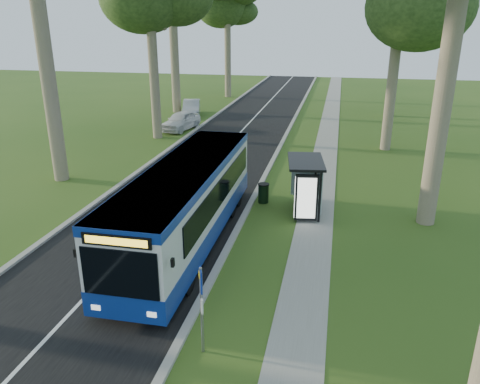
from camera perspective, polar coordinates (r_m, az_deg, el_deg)
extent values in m
plane|color=#305319|center=(15.73, -3.12, -10.08)|extent=(120.00, 120.00, 0.00)
cube|color=black|center=(25.44, -4.98, 1.95)|extent=(7.00, 100.00, 0.02)
cube|color=#9E9B93|center=(24.67, 2.83, 1.54)|extent=(0.25, 100.00, 0.12)
cube|color=#9E9B93|center=(26.61, -12.23, 2.50)|extent=(0.25, 100.00, 0.12)
cube|color=white|center=(25.43, -4.98, 1.98)|extent=(0.12, 100.00, 0.00)
cube|color=gray|center=(24.43, 9.79, 0.95)|extent=(1.50, 100.00, 0.02)
cube|color=white|center=(17.39, -6.46, -1.03)|extent=(2.40, 11.28, 2.68)
cube|color=navy|center=(17.76, -6.34, -3.93)|extent=(2.43, 11.31, 0.75)
cube|color=navy|center=(17.00, -6.61, 2.71)|extent=(2.43, 11.31, 0.30)
cube|color=black|center=(12.61, -14.54, -9.61)|extent=(2.11, 0.06, 1.36)
cube|color=yellow|center=(12.16, -15.00, -5.83)|extent=(1.69, 0.03, 0.21)
cube|color=black|center=(13.35, -13.91, -14.39)|extent=(2.26, 0.13, 0.28)
cylinder|color=black|center=(15.36, -14.15, -9.43)|extent=(0.27, 0.98, 0.98)
cylinder|color=black|center=(14.62, -6.55, -10.50)|extent=(0.27, 0.98, 0.98)
cylinder|color=black|center=(21.04, -6.30, -0.66)|extent=(0.27, 0.98, 0.98)
cylinder|color=black|center=(20.50, -0.69, -1.09)|extent=(0.27, 0.98, 0.98)
cylinder|color=gray|center=(11.88, -4.67, -14.27)|extent=(0.08, 0.08, 2.41)
cube|color=navy|center=(11.42, -4.79, -10.68)|extent=(0.16, 0.33, 0.60)
cylinder|color=yellow|center=(11.36, -4.99, -10.03)|extent=(0.09, 0.20, 0.21)
cube|color=white|center=(11.78, -4.70, -13.49)|extent=(0.15, 0.29, 0.38)
cube|color=black|center=(19.37, 9.25, -0.67)|extent=(0.10, 0.10, 2.24)
cube|color=black|center=(21.53, 9.59, 1.45)|extent=(0.10, 0.10, 2.24)
cube|color=black|center=(20.11, 8.04, 3.70)|extent=(1.83, 2.90, 0.11)
cube|color=silver|center=(20.41, 9.65, 0.67)|extent=(0.35, 2.26, 1.79)
cube|color=black|center=(19.29, 7.59, -0.66)|extent=(0.95, 0.27, 1.97)
cube|color=white|center=(19.21, 7.57, -0.75)|extent=(0.76, 0.12, 1.74)
cube|color=black|center=(20.95, 8.58, -1.10)|extent=(0.56, 1.64, 0.05)
cylinder|color=black|center=(21.57, 2.87, -0.18)|extent=(0.48, 0.48, 0.87)
cylinder|color=black|center=(21.41, 2.89, 0.95)|extent=(0.52, 0.52, 0.05)
imported|color=silver|center=(36.63, -7.23, 8.61)|extent=(2.39, 4.36, 1.40)
imported|color=#A5A8AD|center=(42.52, -5.93, 10.20)|extent=(2.40, 4.29, 1.34)
cylinder|color=#7A6B56|center=(25.43, -22.75, 15.71)|extent=(0.74, 0.74, 13.22)
cylinder|color=#7A6B56|center=(33.68, -10.53, 15.26)|extent=(0.66, 0.66, 10.50)
cylinder|color=#7A6B56|center=(43.64, -8.12, 18.76)|extent=(0.76, 0.76, 14.05)
cylinder|color=#7A6B56|center=(52.58, -1.52, 17.56)|extent=(0.68, 0.68, 11.16)
cylinder|color=#7A6B56|center=(19.57, 24.00, 13.67)|extent=(0.72, 0.72, 12.55)
cylinder|color=#7A6B56|center=(31.40, 18.21, 13.96)|extent=(0.65, 0.65, 10.13)
cylinder|color=#7A6B56|center=(43.43, 18.33, 15.31)|extent=(0.65, 0.65, 10.01)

